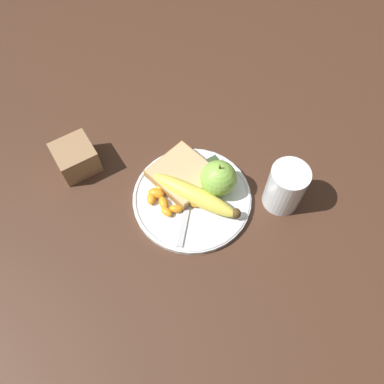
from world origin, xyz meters
TOP-DOWN VIEW (x-y plane):
  - ground_plane at (0.00, 0.00)m, footprint 3.00×3.00m
  - plate at (0.00, 0.00)m, footprint 0.25×0.25m
  - juice_glass at (0.10, 0.16)m, footprint 0.08×0.08m
  - apple at (0.01, 0.06)m, footprint 0.07×0.07m
  - banana at (0.01, 0.01)m, footprint 0.19×0.13m
  - bread_slice at (-0.05, 0.01)m, footprint 0.14×0.14m
  - fork at (-0.00, -0.00)m, footprint 0.16×0.14m
  - jam_packet at (-0.03, 0.07)m, footprint 0.04×0.04m
  - orange_segment_0 at (0.01, -0.01)m, footprint 0.03×0.02m
  - orange_segment_1 at (-0.04, -0.06)m, footprint 0.04×0.04m
  - orange_segment_2 at (-0.05, -0.04)m, footprint 0.02×0.03m
  - orange_segment_3 at (0.01, -0.04)m, footprint 0.03×0.03m
  - orange_segment_4 at (-0.05, -0.01)m, footprint 0.02×0.03m
  - orange_segment_5 at (-0.01, -0.06)m, footprint 0.03×0.02m
  - orange_segment_6 at (-0.02, -0.01)m, footprint 0.03×0.04m
  - orange_segment_7 at (-0.00, -0.01)m, footprint 0.02×0.03m
  - orange_segment_8 at (0.01, -0.06)m, footprint 0.03×0.02m
  - orange_segment_9 at (-0.04, -0.07)m, footprint 0.04×0.03m
  - condiment_caddy at (-0.20, -0.17)m, footprint 0.08×0.08m

SIDE VIEW (x-z plane):
  - ground_plane at x=0.00m, z-range 0.00..0.00m
  - plate at x=0.00m, z-range 0.00..0.02m
  - fork at x=0.00m, z-range 0.01..0.02m
  - orange_segment_4 at x=-0.05m, z-range 0.01..0.03m
  - orange_segment_8 at x=0.01m, z-range 0.01..0.03m
  - orange_segment_3 at x=0.01m, z-range 0.01..0.03m
  - orange_segment_2 at x=-0.05m, z-range 0.01..0.03m
  - orange_segment_5 at x=-0.01m, z-range 0.01..0.03m
  - orange_segment_9 at x=-0.04m, z-range 0.01..0.03m
  - orange_segment_0 at x=0.01m, z-range 0.01..0.03m
  - orange_segment_6 at x=-0.02m, z-range 0.01..0.03m
  - orange_segment_7 at x=0.00m, z-range 0.01..0.03m
  - orange_segment_1 at x=-0.04m, z-range 0.01..0.03m
  - jam_packet at x=-0.03m, z-range 0.01..0.03m
  - bread_slice at x=-0.05m, z-range 0.01..0.03m
  - banana at x=0.01m, z-range 0.01..0.05m
  - condiment_caddy at x=-0.20m, z-range 0.00..0.06m
  - apple at x=0.01m, z-range 0.01..0.09m
  - juice_glass at x=0.10m, z-range 0.00..0.10m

